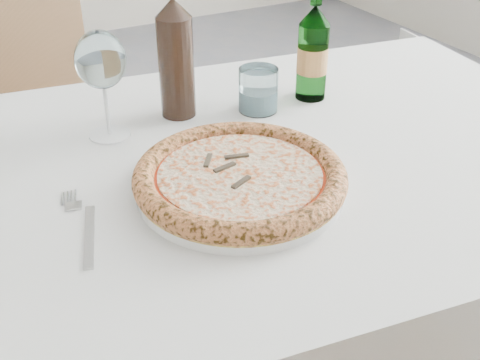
# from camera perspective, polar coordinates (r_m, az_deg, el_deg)

# --- Properties ---
(dining_table) EXTENTS (1.58, 1.05, 0.76)m
(dining_table) POSITION_cam_1_polar(r_m,az_deg,el_deg) (1.07, -2.53, -2.34)
(dining_table) COLOR brown
(dining_table) RESTS_ON floor
(chair_far) EXTENTS (0.51, 0.51, 0.93)m
(chair_far) POSITION_cam_1_polar(r_m,az_deg,el_deg) (1.81, -17.52, 6.24)
(chair_far) COLOR brown
(chair_far) RESTS_ON floor
(plate) EXTENTS (0.33, 0.33, 0.02)m
(plate) POSITION_cam_1_polar(r_m,az_deg,el_deg) (0.95, 0.00, -0.58)
(plate) COLOR white
(plate) RESTS_ON dining_table
(pizza) EXTENTS (0.34, 0.34, 0.03)m
(pizza) POSITION_cam_1_polar(r_m,az_deg,el_deg) (0.94, -0.00, 0.33)
(pizza) COLOR gold
(pizza) RESTS_ON plate
(fork) EXTENTS (0.06, 0.21, 0.00)m
(fork) POSITION_cam_1_polar(r_m,az_deg,el_deg) (0.90, -14.55, -4.26)
(fork) COLOR #ADADAD
(fork) RESTS_ON dining_table
(wine_glass) EXTENTS (0.09, 0.09, 0.20)m
(wine_glass) POSITION_cam_1_polar(r_m,az_deg,el_deg) (1.08, -13.07, 10.82)
(wine_glass) COLOR white
(wine_glass) RESTS_ON dining_table
(tumbler) EXTENTS (0.08, 0.08, 0.09)m
(tumbler) POSITION_cam_1_polar(r_m,az_deg,el_deg) (1.20, 1.74, 8.28)
(tumbler) COLOR silver
(tumbler) RESTS_ON dining_table
(beer_bottle) EXTENTS (0.06, 0.06, 0.24)m
(beer_bottle) POSITION_cam_1_polar(r_m,az_deg,el_deg) (1.24, 6.91, 11.89)
(beer_bottle) COLOR #417F43
(beer_bottle) RESTS_ON dining_table
(wine_bottle) EXTENTS (0.07, 0.07, 0.28)m
(wine_bottle) POSITION_cam_1_polar(r_m,az_deg,el_deg) (1.16, -6.11, 11.53)
(wine_bottle) COLOR black
(wine_bottle) RESTS_ON dining_table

